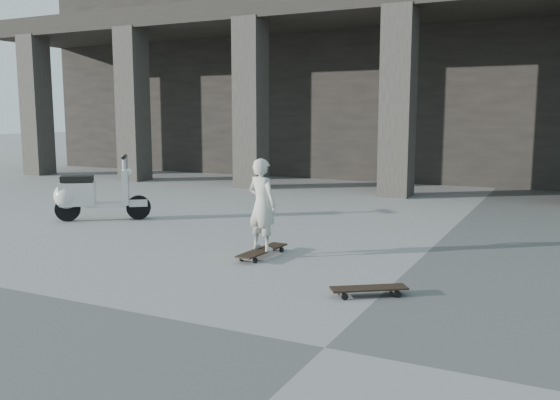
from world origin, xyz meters
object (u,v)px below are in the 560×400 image
at_px(longboard, 262,251).
at_px(child, 262,204).
at_px(skateboard_spare, 369,289).
at_px(scooter, 86,195).

bearing_deg(longboard, child, 30.03).
distance_m(skateboard_spare, child, 2.03).
bearing_deg(longboard, scooter, 79.55).
relative_size(longboard, child, 0.81).
bearing_deg(scooter, skateboard_spare, -55.19).
bearing_deg(skateboard_spare, child, 115.42).
bearing_deg(child, scooter, 0.65).
relative_size(longboard, scooter, 0.70).
distance_m(child, scooter, 3.94).
xyz_separation_m(skateboard_spare, child, (-1.69, 0.96, 0.59)).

